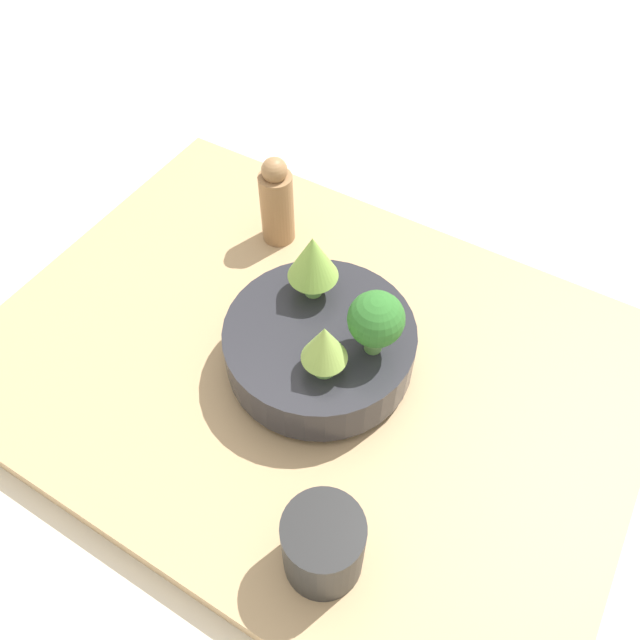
{
  "coord_description": "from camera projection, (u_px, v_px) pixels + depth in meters",
  "views": [
    {
      "loc": [
        -0.26,
        0.4,
        0.73
      ],
      "look_at": [
        -0.02,
        -0.0,
        0.13
      ],
      "focal_mm": 35.0,
      "sensor_mm": 36.0,
      "label": 1
    }
  ],
  "objects": [
    {
      "name": "ground_plane",
      "position": [
        308.0,
        374.0,
        0.87
      ],
      "size": [
        6.0,
        6.0,
        0.0
      ],
      "primitive_type": "plane",
      "color": "beige"
    },
    {
      "name": "table",
      "position": [
        308.0,
        366.0,
        0.85
      ],
      "size": [
        0.86,
        0.63,
        0.04
      ],
      "color": "tan",
      "rests_on": "ground_plane"
    },
    {
      "name": "bowl",
      "position": [
        320.0,
        345.0,
        0.8
      ],
      "size": [
        0.24,
        0.24,
        0.08
      ],
      "color": "#28282D",
      "rests_on": "table"
    },
    {
      "name": "romanesco_piece_near",
      "position": [
        313.0,
        259.0,
        0.76
      ],
      "size": [
        0.06,
        0.06,
        0.1
      ],
      "color": "#7AB256",
      "rests_on": "bowl"
    },
    {
      "name": "romanesco_piece_far",
      "position": [
        324.0,
        346.0,
        0.7
      ],
      "size": [
        0.05,
        0.05,
        0.08
      ],
      "color": "#7AB256",
      "rests_on": "bowl"
    },
    {
      "name": "broccoli_floret_left",
      "position": [
        376.0,
        320.0,
        0.71
      ],
      "size": [
        0.07,
        0.07,
        0.09
      ],
      "color": "#609347",
      "rests_on": "bowl"
    },
    {
      "name": "cup",
      "position": [
        323.0,
        545.0,
        0.64
      ],
      "size": [
        0.09,
        0.09,
        0.1
      ],
      "color": "black",
      "rests_on": "table"
    },
    {
      "name": "pepper_mill",
      "position": [
        277.0,
        202.0,
        0.93
      ],
      "size": [
        0.05,
        0.05,
        0.15
      ],
      "color": "#997047",
      "rests_on": "table"
    }
  ]
}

